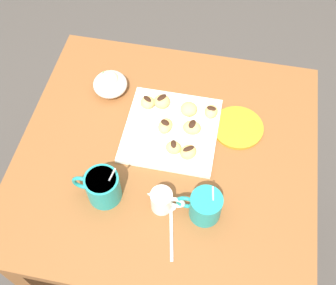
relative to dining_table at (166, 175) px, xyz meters
name	(u,v)px	position (x,y,z in m)	size (l,w,h in m)	color
ground_plane	(167,238)	(0.00, 0.00, -0.61)	(8.00, 8.00, 0.00)	#423D38
dining_table	(166,175)	(0.00, 0.00, 0.00)	(0.89, 0.85, 0.75)	brown
pastry_plate_square	(172,130)	(0.00, -0.08, 0.15)	(0.28, 0.28, 0.02)	white
coffee_mug_teal_left	(205,206)	(-0.14, 0.17, 0.19)	(0.13, 0.09, 0.14)	teal
coffee_mug_teal_right	(102,187)	(0.14, 0.17, 0.20)	(0.14, 0.09, 0.15)	teal
cream_pitcher_white	(162,200)	(-0.02, 0.17, 0.19)	(0.10, 0.06, 0.07)	white
ice_cream_bowl	(110,83)	(0.23, -0.20, 0.18)	(0.11, 0.11, 0.08)	white
saucer_orange_left	(238,127)	(-0.20, -0.13, 0.15)	(0.16, 0.16, 0.01)	orange
loose_spoon_near_saucer	(171,224)	(-0.06, 0.22, 0.15)	(0.05, 0.16, 0.01)	silver
beignet_0	(165,126)	(0.02, -0.07, 0.18)	(0.04, 0.06, 0.03)	#E5B260
chocolate_drizzle_0	(165,122)	(0.02, -0.07, 0.20)	(0.03, 0.02, 0.01)	black
beignet_1	(192,128)	(-0.06, -0.08, 0.18)	(0.05, 0.06, 0.03)	#E5B260
chocolate_drizzle_1	(192,124)	(-0.06, -0.08, 0.20)	(0.03, 0.02, 0.01)	black
beignet_2	(189,109)	(-0.04, -0.15, 0.18)	(0.05, 0.05, 0.03)	#E5B260
beignet_3	(188,152)	(-0.07, 0.01, 0.18)	(0.05, 0.04, 0.04)	#E5B260
chocolate_drizzle_3	(188,149)	(-0.07, 0.01, 0.20)	(0.04, 0.02, 0.01)	black
beignet_4	(162,102)	(0.05, -0.16, 0.18)	(0.05, 0.05, 0.04)	#E5B260
chocolate_drizzle_4	(162,97)	(0.05, -0.16, 0.20)	(0.04, 0.02, 0.01)	black
beignet_5	(174,147)	(-0.02, 0.00, 0.18)	(0.04, 0.05, 0.04)	#E5B260
chocolate_drizzle_5	(174,143)	(-0.02, 0.00, 0.20)	(0.03, 0.02, 0.01)	black
beignet_6	(211,112)	(-0.11, -0.15, 0.18)	(0.04, 0.05, 0.03)	#E5B260
chocolate_drizzle_6	(212,108)	(-0.11, -0.15, 0.19)	(0.03, 0.02, 0.01)	black
beignet_7	(148,102)	(0.09, -0.15, 0.18)	(0.05, 0.05, 0.03)	#E5B260
chocolate_drizzle_7	(147,99)	(0.09, -0.15, 0.20)	(0.03, 0.02, 0.01)	black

